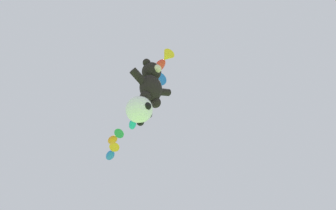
% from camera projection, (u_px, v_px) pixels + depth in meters
% --- Properties ---
extents(teddy_bear_kite, '(2.06, 0.91, 2.09)m').
position_uv_depth(teddy_bear_kite, '(151.00, 83.00, 12.83)').
color(teddy_bear_kite, black).
extents(soccer_ball_kite, '(1.08, 1.08, 1.00)m').
position_uv_depth(soccer_ball_kite, '(139.00, 110.00, 11.74)').
color(soccer_ball_kite, white).
extents(fish_kite_crimson, '(0.86, 1.50, 0.53)m').
position_uv_depth(fish_kite_crimson, '(163.00, 61.00, 15.07)').
color(fish_kite_crimson, red).
extents(fish_kite_violet, '(1.60, 2.24, 0.90)m').
position_uv_depth(fish_kite_violet, '(152.00, 89.00, 17.01)').
color(fish_kite_violet, purple).
extents(fish_kite_teal, '(1.30, 1.59, 0.53)m').
position_uv_depth(fish_kite_teal, '(133.00, 121.00, 19.30)').
color(fish_kite_teal, '#19ADB2').
extents(fish_kite_tangerine, '(0.94, 1.58, 0.69)m').
position_uv_depth(fish_kite_tangerine, '(115.00, 137.00, 21.69)').
color(fish_kite_tangerine, orange).
extents(fish_kite_cobalt, '(1.44, 2.09, 0.73)m').
position_uv_depth(fish_kite_cobalt, '(112.00, 152.00, 23.58)').
color(fish_kite_cobalt, blue).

